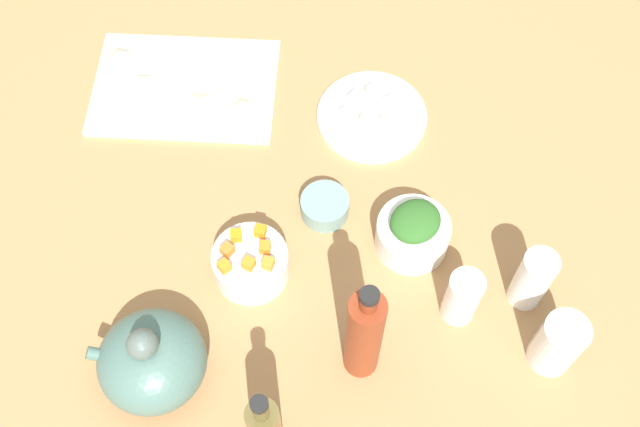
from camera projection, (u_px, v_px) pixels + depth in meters
tabletop at (320, 231)px, 139.49cm from camera, size 190.00×190.00×3.00cm
cutting_board at (185, 87)px, 152.28cm from camera, size 34.92×24.37×1.00cm
plate_tofu at (372, 116)px, 148.83cm from camera, size 20.66×20.66×1.20cm
bowl_greens at (412, 235)px, 133.93cm from camera, size 12.50×12.50×6.28cm
bowl_carrots at (251, 264)px, 131.34cm from camera, size 12.59×12.59×6.22cm
bowl_small_side at (325, 207)px, 137.81cm from camera, size 8.45×8.45×4.13cm
teapot at (152, 361)px, 120.33cm from camera, size 18.20×16.75×15.82cm
bottle_0 at (265, 427)px, 113.24cm from camera, size 4.89×4.89×20.77cm
bottle_1 at (364, 335)px, 115.97cm from camera, size 5.49×5.49×27.33cm
drinking_glass_0 at (558, 343)px, 121.67cm from camera, size 7.09×7.09×12.04cm
drinking_glass_1 at (533, 279)px, 126.26cm from camera, size 5.69×5.69×13.11cm
drinking_glass_2 at (462, 297)px, 125.66cm from camera, size 5.65×5.65×11.47cm
carrot_cube_0 at (249, 264)px, 126.94cm from camera, size 2.41×2.41×1.80cm
carrot_cube_1 at (227, 250)px, 128.12cm from camera, size 2.52×2.52×1.80cm
carrot_cube_2 at (236, 236)px, 129.40cm from camera, size 2.07×2.07×1.80cm
carrot_cube_3 at (265, 247)px, 128.35cm from camera, size 1.82×1.82×1.80cm
carrot_cube_4 at (260, 231)px, 129.79cm from camera, size 2.08×2.08×1.80cm
carrot_cube_5 at (224, 266)px, 126.73cm from camera, size 2.54×2.54×1.80cm
carrot_cube_6 at (268, 264)px, 126.97cm from camera, size 2.26×2.26×1.80cm
chopped_greens_mound at (416, 221)px, 129.66cm from camera, size 11.79×11.81×3.46cm
tofu_cube_0 at (391, 103)px, 148.25cm from camera, size 3.09×3.09×2.20cm
tofu_cube_1 at (366, 121)px, 146.27cm from camera, size 2.79×2.79×2.20cm
tofu_cube_2 at (356, 98)px, 148.79cm from camera, size 3.10×3.10×2.20cm
tofu_cube_3 at (388, 121)px, 146.24cm from camera, size 2.98×2.98×2.20cm
tofu_cube_4 at (348, 113)px, 147.08cm from camera, size 3.08×3.08×2.20cm
tofu_cube_5 at (373, 92)px, 149.52cm from camera, size 3.07×3.07×2.20cm
dumpling_0 at (243, 105)px, 148.18cm from camera, size 5.70×5.48×2.40cm
dumpling_1 at (143, 81)px, 150.78cm from camera, size 7.53×7.52×2.46cm
dumpling_2 at (181, 61)px, 153.09cm from camera, size 6.20×6.25×2.57cm
dumpling_3 at (120, 55)px, 153.60cm from camera, size 7.55×7.53×2.80cm
dumpling_4 at (198, 102)px, 148.65cm from camera, size 8.29×8.29×2.14cm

